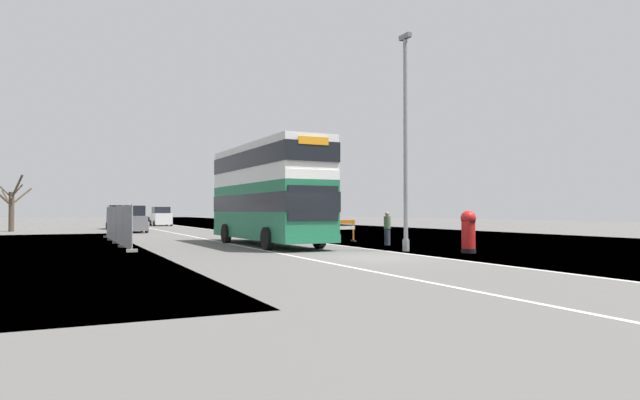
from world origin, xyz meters
The scene contains 11 objects.
ground centered at (0.55, 0.11, -0.05)m, with size 140.00×280.00×0.10m.
double_decker_bus centered at (-1.06, 8.41, 2.63)m, with size 2.97×10.60×4.94m.
lamppost_foreground centered at (2.82, 2.05, 4.35)m, with size 0.29×0.70×9.18m.
red_pillar_postbox centered at (4.53, 0.13, 0.94)m, with size 0.61×0.61×1.71m.
roadworks_barrier centered at (3.66, 9.47, 0.75)m, with size 1.51×0.47×1.19m.
construction_site_fence centered at (-7.69, 13.20, 0.94)m, with size 0.44×13.80×1.98m.
car_oncoming_near centered at (-5.22, 28.40, 0.98)m, with size 1.99×4.51×2.11m.
car_receding_mid centered at (-5.39, 38.00, 1.05)m, with size 2.08×3.97×2.24m.
car_receding_far centered at (0.05, 47.80, 1.02)m, with size 2.08×4.42×2.16m.
bare_tree_far_verge_near centered at (-14.02, 34.31, 2.13)m, with size 2.85×2.73×4.67m.
pedestrian_at_kerb centered at (4.28, 5.87, 0.83)m, with size 0.34×0.34×1.65m.
Camera 1 is at (-10.35, -17.61, 1.69)m, focal length 31.22 mm.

